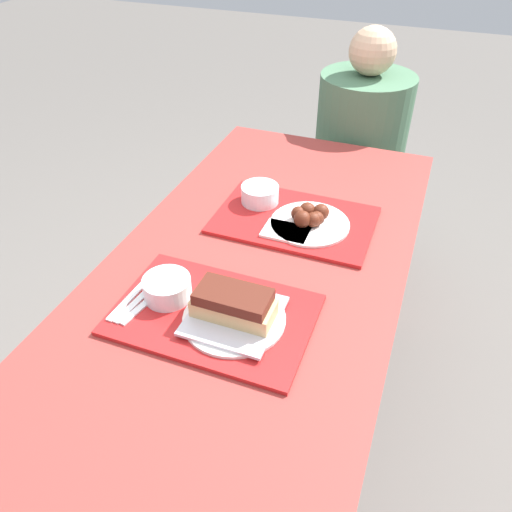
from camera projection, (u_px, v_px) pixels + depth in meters
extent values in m
plane|color=#605B56|center=(253.00, 434.00, 1.76)|extent=(12.00, 12.00, 0.00)
cube|color=maroon|center=(252.00, 275.00, 1.31)|extent=(0.76, 1.64, 0.04)
cylinder|color=maroon|center=(245.00, 222.00, 2.17)|extent=(0.07, 0.07, 0.72)
cylinder|color=maroon|center=(394.00, 254.00, 1.99)|extent=(0.07, 0.07, 0.72)
cube|color=maroon|center=(335.00, 189.00, 2.26)|extent=(0.73, 0.28, 0.04)
cylinder|color=maroon|center=(271.00, 217.00, 2.49)|extent=(0.06, 0.06, 0.41)
cylinder|color=maroon|center=(394.00, 243.00, 2.32)|extent=(0.06, 0.06, 0.41)
cube|color=red|center=(214.00, 315.00, 1.15)|extent=(0.46, 0.30, 0.01)
cube|color=red|center=(294.00, 220.00, 1.46)|extent=(0.46, 0.30, 0.01)
cylinder|color=silver|center=(167.00, 288.00, 1.18)|extent=(0.11, 0.11, 0.05)
cylinder|color=beige|center=(166.00, 281.00, 1.17)|extent=(0.10, 0.10, 0.01)
cylinder|color=white|center=(234.00, 318.00, 1.13)|extent=(0.23, 0.23, 0.01)
cube|color=silver|center=(234.00, 316.00, 1.13)|extent=(0.20, 0.20, 0.01)
cube|color=#DBB275|center=(234.00, 308.00, 1.11)|extent=(0.18, 0.08, 0.04)
cube|color=#4C1E14|center=(233.00, 297.00, 1.09)|extent=(0.17, 0.09, 0.03)
cube|color=white|center=(139.00, 300.00, 1.18)|extent=(0.03, 0.17, 0.00)
cube|color=white|center=(147.00, 302.00, 1.18)|extent=(0.05, 0.17, 0.00)
cube|color=white|center=(131.00, 297.00, 1.19)|extent=(0.03, 0.17, 0.00)
cube|color=#A59E93|center=(223.00, 293.00, 1.20)|extent=(0.04, 0.03, 0.01)
cylinder|color=silver|center=(260.00, 194.00, 1.51)|extent=(0.11, 0.11, 0.05)
cylinder|color=beige|center=(260.00, 188.00, 1.50)|extent=(0.10, 0.10, 0.01)
cylinder|color=white|center=(310.00, 224.00, 1.43)|extent=(0.23, 0.23, 0.01)
sphere|color=#562314|center=(317.00, 218.00, 1.41)|extent=(0.04, 0.04, 0.04)
sphere|color=#562314|center=(321.00, 212.00, 1.43)|extent=(0.05, 0.05, 0.05)
sphere|color=#562314|center=(307.00, 210.00, 1.43)|extent=(0.05, 0.05, 0.05)
sphere|color=#562314|center=(298.00, 213.00, 1.43)|extent=(0.04, 0.04, 0.04)
sphere|color=#562314|center=(302.00, 219.00, 1.40)|extent=(0.05, 0.05, 0.05)
sphere|color=#562314|center=(313.00, 220.00, 1.40)|extent=(0.04, 0.04, 0.04)
cube|color=white|center=(286.00, 232.00, 1.40)|extent=(0.13, 0.09, 0.01)
cylinder|color=#477051|center=(361.00, 136.00, 2.07)|extent=(0.37, 0.37, 0.51)
sphere|color=tan|center=(373.00, 51.00, 1.86)|extent=(0.18, 0.18, 0.18)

